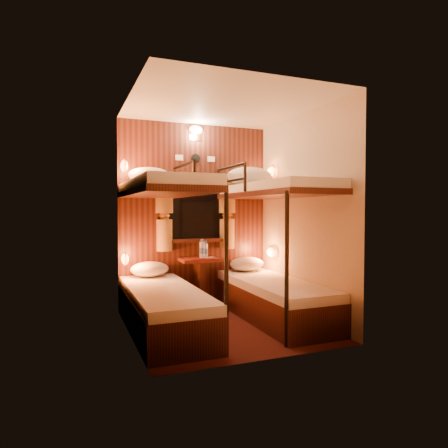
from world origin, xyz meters
name	(u,v)px	position (x,y,z in m)	size (l,w,h in m)	color
floor	(224,326)	(0.00, 0.00, 0.00)	(2.10, 2.10, 0.00)	#33170E
ceiling	(224,105)	(0.00, 0.00, 2.40)	(2.10, 2.10, 0.00)	silver
wall_back	(195,215)	(0.00, 1.05, 1.20)	(2.40, 2.40, 0.00)	#C6B293
wall_front	(269,218)	(0.00, -1.05, 1.20)	(2.40, 2.40, 0.00)	#C6B293
wall_left	(130,217)	(-1.00, 0.00, 1.20)	(2.40, 2.40, 0.00)	#C6B293
wall_right	(303,216)	(1.00, 0.00, 1.20)	(2.40, 2.40, 0.00)	#C6B293
back_panel	(195,215)	(0.00, 1.04, 1.20)	(2.00, 0.03, 2.40)	black
bunk_left	(164,278)	(-0.65, 0.07, 0.56)	(0.72, 1.90, 1.82)	black
bunk_right	(273,271)	(0.65, 0.07, 0.56)	(0.72, 1.90, 1.82)	black
window	(196,217)	(0.00, 1.00, 1.18)	(1.00, 0.12, 0.79)	black
curtains	(197,211)	(0.00, 0.97, 1.26)	(1.10, 0.22, 1.00)	olive
back_fixtures	(196,135)	(0.00, 1.00, 2.25)	(0.54, 0.09, 0.48)	black
reading_lamps	(203,212)	(0.00, 0.70, 1.24)	(2.00, 0.20, 1.25)	orange
table	(200,276)	(0.00, 0.85, 0.41)	(0.50, 0.34, 0.66)	#591F14
bottle_left	(202,250)	(0.04, 0.86, 0.76)	(0.07, 0.07, 0.25)	#99BFE5
bottle_right	(205,250)	(0.09, 0.89, 0.74)	(0.06, 0.06, 0.22)	#99BFE5
sachet_a	(207,258)	(0.10, 0.86, 0.65)	(0.09, 0.07, 0.01)	silver
sachet_b	(210,257)	(0.16, 0.90, 0.65)	(0.07, 0.05, 0.01)	silver
pillow_lower_left	(150,269)	(-0.65, 0.82, 0.55)	(0.47, 0.33, 0.18)	white
pillow_lower_right	(247,264)	(0.65, 0.81, 0.55)	(0.47, 0.34, 0.19)	white
pillow_upper_left	(150,175)	(-0.65, 0.79, 1.69)	(0.51, 0.36, 0.20)	white
pillow_upper_right	(250,176)	(0.65, 0.73, 1.71)	(0.62, 0.44, 0.24)	white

